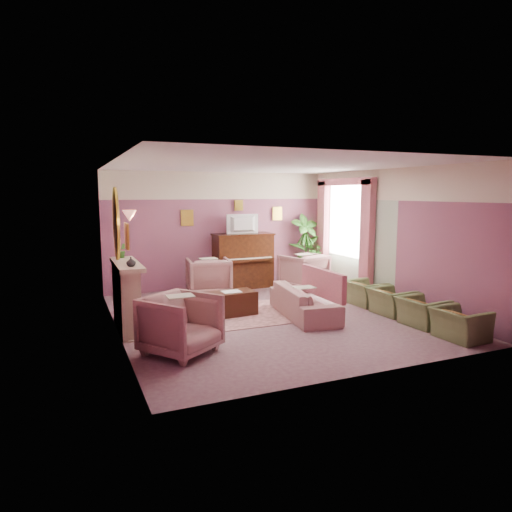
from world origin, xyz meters
name	(u,v)px	position (x,y,z in m)	size (l,w,h in m)	color
floor	(270,316)	(0.00, 0.00, 0.00)	(5.50, 6.00, 0.01)	#795761
ceiling	(271,165)	(0.00, 0.00, 2.80)	(5.50, 6.00, 0.01)	silver
wall_back	(219,230)	(0.00, 3.00, 1.40)	(5.50, 0.02, 2.80)	#6E4267
wall_front	(372,266)	(0.00, -3.00, 1.40)	(5.50, 0.02, 2.80)	#6E4267
wall_left	(115,250)	(-2.75, 0.00, 1.40)	(0.02, 6.00, 2.80)	#6E4267
wall_right	(391,237)	(2.75, 0.00, 1.40)	(0.02, 6.00, 2.80)	#6E4267
picture_rail_band	(219,186)	(0.00, 2.99, 2.47)	(5.50, 0.01, 0.65)	beige
stripe_panel	(353,246)	(2.73, 1.30, 1.07)	(0.01, 3.00, 2.15)	#A7BA9F
fireplace_surround	(126,298)	(-2.59, 0.20, 0.55)	(0.30, 1.40, 1.10)	#BBAB8C
fireplace_inset	(132,306)	(-2.49, 0.20, 0.40)	(0.18, 0.72, 0.68)	black
fire_ember	(135,316)	(-2.45, 0.20, 0.22)	(0.06, 0.54, 0.10)	#E9431E
mantel_shelf	(126,264)	(-2.56, 0.20, 1.12)	(0.40, 1.55, 0.07)	#BBAB8C
hearth	(139,327)	(-2.39, 0.20, 0.01)	(0.55, 1.50, 0.02)	#BBAB8C
mirror_frame	(116,224)	(-2.70, 0.20, 1.80)	(0.04, 0.72, 1.20)	gold
mirror_glass	(118,224)	(-2.67, 0.20, 1.80)	(0.01, 0.60, 1.06)	white
sconce_shade	(129,216)	(-2.62, -0.85, 1.98)	(0.20, 0.20, 0.16)	#FF9877
piano	(243,261)	(0.50, 2.68, 0.65)	(1.40, 0.60, 1.30)	#35190C
piano_keyshelf	(248,260)	(0.50, 2.33, 0.72)	(1.30, 0.12, 0.06)	#35190C
piano_keys	(248,259)	(0.50, 2.33, 0.76)	(1.20, 0.08, 0.02)	silver
piano_top	(243,234)	(0.50, 2.68, 1.31)	(1.45, 0.65, 0.04)	#35190C
television	(244,222)	(0.50, 2.63, 1.60)	(0.80, 0.12, 0.48)	black
print_back_left	(187,218)	(-0.80, 2.96, 1.72)	(0.30, 0.03, 0.38)	gold
print_back_right	(277,214)	(1.55, 2.96, 1.78)	(0.26, 0.03, 0.34)	gold
print_back_mid	(239,205)	(0.50, 2.96, 2.00)	(0.22, 0.03, 0.26)	gold
print_left_wall	(127,236)	(-2.71, -1.20, 1.72)	(0.03, 0.28, 0.36)	gold
window_blind	(347,219)	(2.70, 1.55, 1.70)	(0.03, 1.40, 1.80)	white
curtain_left	(367,239)	(2.62, 0.63, 1.30)	(0.16, 0.34, 2.60)	#A85462
curtain_right	(323,232)	(2.62, 2.47, 1.30)	(0.16, 0.34, 2.60)	#A85462
pelmet	(345,182)	(2.62, 1.55, 2.56)	(0.16, 2.20, 0.16)	#A85462
mantel_plant	(123,250)	(-2.55, 0.75, 1.29)	(0.16, 0.16, 0.28)	#307222
mantel_vase	(131,262)	(-2.55, -0.30, 1.23)	(0.16, 0.16, 0.16)	beige
area_rug	(230,316)	(-0.70, 0.31, 0.01)	(2.50, 1.80, 0.01)	#A86D6E
coffee_table	(229,304)	(-0.69, 0.37, 0.23)	(1.00, 0.50, 0.45)	black
table_paper	(231,292)	(-0.64, 0.37, 0.46)	(0.35, 0.28, 0.01)	white
sofa	(304,296)	(0.59, -0.23, 0.39)	(0.64, 1.93, 0.78)	#A67774
sofa_throw	(323,283)	(0.99, -0.23, 0.60)	(0.10, 1.46, 0.54)	#A85462
floral_armchair_left	(208,275)	(-0.56, 2.11, 0.48)	(0.92, 0.92, 0.96)	#A67774
floral_armchair_right	(303,270)	(1.74, 1.89, 0.48)	(0.92, 0.92, 0.96)	#A67774
floral_armchair_front	(181,321)	(-2.02, -1.32, 0.48)	(0.92, 0.92, 0.96)	#A67774
olive_chair_a	(460,319)	(2.18, -2.41, 0.33)	(0.54, 0.77, 0.66)	#58693C
olive_chair_b	(423,307)	(2.18, -1.59, 0.33)	(0.54, 0.77, 0.66)	#58693C
olive_chair_c	(391,297)	(2.18, -0.77, 0.33)	(0.54, 0.77, 0.66)	#58693C
olive_chair_d	(365,289)	(2.18, 0.05, 0.33)	(0.54, 0.77, 0.66)	#58693C
side_table	(312,269)	(2.38, 2.56, 0.35)	(0.52, 0.52, 0.70)	beige
side_plant_big	(313,249)	(2.38, 2.56, 0.87)	(0.30, 0.30, 0.34)	#307222
side_plant_small	(319,250)	(2.50, 2.46, 0.84)	(0.16, 0.16, 0.28)	#307222
palm_pot	(305,276)	(2.21, 2.65, 0.17)	(0.34, 0.34, 0.34)	#AC5E34
palm_plant	(305,242)	(2.21, 2.65, 1.06)	(0.76, 0.76, 1.44)	#307222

